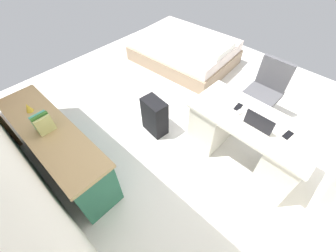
{
  "coord_description": "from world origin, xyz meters",
  "views": [
    {
      "loc": [
        -1.61,
        1.93,
        2.52
      ],
      "look_at": [
        -0.42,
        0.68,
        0.6
      ],
      "focal_mm": 23.51,
      "sensor_mm": 36.0,
      "label": 1
    }
  ],
  "objects": [
    {
      "name": "cell_phone_by_mouse",
      "position": [
        -0.9,
        -0.01,
        0.74
      ],
      "size": [
        0.08,
        0.14,
        0.01
      ],
      "primitive_type": "cube",
      "rotation": [
        0.0,
        0.0,
        0.11
      ],
      "color": "black",
      "rests_on": "desk"
    },
    {
      "name": "ground_plane",
      "position": [
        0.0,
        0.0,
        0.0
      ],
      "size": [
        5.41,
        5.41,
        0.0
      ],
      "primitive_type": "plane",
      "color": "silver"
    },
    {
      "name": "computer_mouse",
      "position": [
        -0.96,
        0.05,
        0.75
      ],
      "size": [
        0.06,
        0.1,
        0.03
      ],
      "primitive_type": "ellipsoid",
      "rotation": [
        0.0,
        0.0,
        -0.01
      ],
      "color": "white",
      "rests_on": "desk"
    },
    {
      "name": "desk",
      "position": [
        -1.14,
        0.04,
        0.39
      ],
      "size": [
        1.45,
        0.68,
        0.74
      ],
      "color": "silver",
      "rests_on": "ground_plane"
    },
    {
      "name": "credenza",
      "position": [
        0.42,
        1.7,
        0.36
      ],
      "size": [
        1.8,
        0.48,
        0.72
      ],
      "color": "#28664C",
      "rests_on": "ground_plane"
    },
    {
      "name": "suitcase_black",
      "position": [
        0.04,
        0.47,
        0.28
      ],
      "size": [
        0.38,
        0.26,
        0.57
      ],
      "primitive_type": "cube",
      "rotation": [
        0.0,
        0.0,
        -0.1
      ],
      "color": "black",
      "rests_on": "ground_plane"
    },
    {
      "name": "figurine_small",
      "position": [
        0.84,
        1.7,
        0.78
      ],
      "size": [
        0.08,
        0.08,
        0.11
      ],
      "primitive_type": "cone",
      "color": "gold",
      "rests_on": "credenza"
    },
    {
      "name": "bed",
      "position": [
        0.96,
        -1.26,
        0.24
      ],
      "size": [
        2.0,
        1.53,
        0.58
      ],
      "color": "gray",
      "rests_on": "ground_plane"
    },
    {
      "name": "laptop",
      "position": [
        -1.22,
        0.1,
        0.79
      ],
      "size": [
        0.31,
        0.23,
        0.21
      ],
      "color": "silver",
      "rests_on": "desk"
    },
    {
      "name": "book_row",
      "position": [
        0.43,
        1.7,
        0.82
      ],
      "size": [
        0.15,
        0.17,
        0.23
      ],
      "color": "#BDBF72",
      "rests_on": "credenza"
    },
    {
      "name": "office_chair",
      "position": [
        -0.9,
        -0.84,
        0.42
      ],
      "size": [
        0.52,
        0.52,
        0.94
      ],
      "color": "black",
      "rests_on": "ground_plane"
    },
    {
      "name": "cell_phone_near_laptop",
      "position": [
        -1.51,
        0.0,
        0.74
      ],
      "size": [
        0.08,
        0.14,
        0.01
      ],
      "primitive_type": "cube",
      "rotation": [
        0.0,
        0.0,
        -0.13
      ],
      "color": "black",
      "rests_on": "desk"
    }
  ]
}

